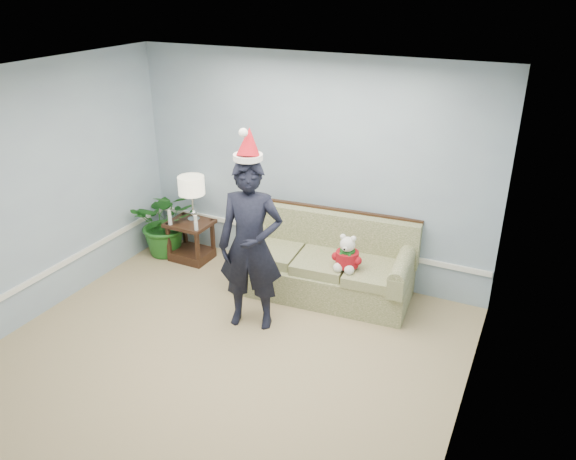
# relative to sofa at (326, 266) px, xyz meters

# --- Properties ---
(room_shell) EXTENTS (4.54, 5.04, 2.74)m
(room_shell) POSITION_rel_sofa_xyz_m (-0.43, -2.08, 1.02)
(room_shell) COLOR tan
(room_shell) RESTS_ON ground
(wainscot_trim) EXTENTS (4.49, 4.99, 0.06)m
(wainscot_trim) POSITION_rel_sofa_xyz_m (-1.60, -0.90, 0.12)
(wainscot_trim) COLOR white
(wainscot_trim) RESTS_ON room_shell
(sofa) EXTENTS (2.08, 1.02, 0.94)m
(sofa) POSITION_rel_sofa_xyz_m (0.00, 0.00, 0.00)
(sofa) COLOR #4D5E2C
(sofa) RESTS_ON room_shell
(side_table) EXTENTS (0.56, 0.47, 0.54)m
(side_table) POSITION_rel_sofa_xyz_m (-1.92, 0.00, -0.12)
(side_table) COLOR #392114
(side_table) RESTS_ON room_shell
(table_lamp) EXTENTS (0.34, 0.34, 0.60)m
(table_lamp) POSITION_rel_sofa_xyz_m (-1.89, 0.06, 0.67)
(table_lamp) COLOR silver
(table_lamp) RESTS_ON side_table
(candle_pair) EXTENTS (0.45, 0.05, 0.20)m
(candle_pair) POSITION_rel_sofa_xyz_m (-1.89, -0.17, 0.30)
(candle_pair) COLOR silver
(candle_pair) RESTS_ON side_table
(houseplant) EXTENTS (1.08, 1.04, 0.93)m
(houseplant) POSITION_rel_sofa_xyz_m (-2.30, 0.00, 0.13)
(houseplant) COLOR #1D5C1C
(houseplant) RESTS_ON room_shell
(man) EXTENTS (0.77, 0.61, 1.86)m
(man) POSITION_rel_sofa_xyz_m (-0.46, -0.96, 0.59)
(man) COLOR black
(man) RESTS_ON room_shell
(santa_hat) EXTENTS (0.35, 0.38, 0.34)m
(santa_hat) POSITION_rel_sofa_xyz_m (-0.46, -0.94, 1.66)
(santa_hat) COLOR white
(santa_hat) RESTS_ON man
(teddy_bear) EXTENTS (0.26, 0.29, 0.41)m
(teddy_bear) POSITION_rel_sofa_xyz_m (0.33, -0.24, 0.31)
(teddy_bear) COLOR white
(teddy_bear) RESTS_ON sofa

